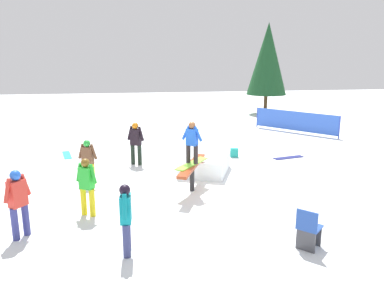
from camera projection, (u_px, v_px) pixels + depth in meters
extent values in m
plane|color=white|center=(192.00, 191.00, 11.03)|extent=(60.00, 60.00, 0.00)
cylinder|color=black|center=(192.00, 179.00, 10.95)|extent=(0.14, 0.14, 0.74)
cube|color=#A53F1E|center=(192.00, 165.00, 10.85)|extent=(2.32, 1.15, 0.08)
cube|color=white|center=(205.00, 164.00, 12.69)|extent=(2.23, 2.06, 0.59)
cube|color=#8AE33F|center=(192.00, 164.00, 10.84)|extent=(1.36, 1.14, 0.03)
cylinder|color=#292124|center=(188.00, 154.00, 10.84)|extent=(0.13, 0.13, 0.53)
cylinder|color=#292124|center=(196.00, 155.00, 10.72)|extent=(0.13, 0.13, 0.53)
cube|color=blue|center=(192.00, 137.00, 10.66)|extent=(0.35, 0.37, 0.48)
cylinder|color=blue|center=(186.00, 133.00, 10.73)|extent=(0.23, 0.27, 0.44)
cylinder|color=blue|center=(198.00, 134.00, 10.54)|extent=(0.23, 0.27, 0.44)
sphere|color=brown|center=(192.00, 125.00, 10.58)|extent=(0.20, 0.20, 0.20)
cylinder|color=gold|center=(92.00, 203.00, 9.22)|extent=(0.14, 0.14, 0.70)
cylinder|color=gold|center=(84.00, 201.00, 9.31)|extent=(0.14, 0.14, 0.70)
cube|color=green|center=(86.00, 178.00, 9.12)|extent=(0.35, 0.39, 0.55)
cylinder|color=green|center=(93.00, 174.00, 9.01)|extent=(0.17, 0.21, 0.49)
cylinder|color=green|center=(79.00, 172.00, 9.17)|extent=(0.17, 0.21, 0.49)
sphere|color=brown|center=(85.00, 163.00, 9.03)|extent=(0.21, 0.21, 0.21)
cylinder|color=navy|center=(15.00, 224.00, 8.01)|extent=(0.15, 0.15, 0.73)
cylinder|color=navy|center=(26.00, 219.00, 8.25)|extent=(0.15, 0.15, 0.73)
cube|color=red|center=(17.00, 193.00, 7.98)|extent=(0.42, 0.39, 0.58)
cylinder|color=red|center=(7.00, 191.00, 7.76)|extent=(0.23, 0.20, 0.52)
cylinder|color=red|center=(25.00, 184.00, 8.14)|extent=(0.23, 0.20, 0.52)
sphere|color=blue|center=(15.00, 175.00, 7.89)|extent=(0.23, 0.23, 0.23)
cylinder|color=black|center=(133.00, 154.00, 13.65)|extent=(0.15, 0.15, 0.74)
cylinder|color=black|center=(140.00, 155.00, 13.55)|extent=(0.15, 0.15, 0.74)
cube|color=black|center=(136.00, 137.00, 13.45)|extent=(0.37, 0.42, 0.59)
cylinder|color=black|center=(130.00, 133.00, 13.49)|extent=(0.19, 0.24, 0.53)
cylinder|color=black|center=(141.00, 134.00, 13.34)|extent=(0.19, 0.24, 0.53)
sphere|color=orange|center=(135.00, 126.00, 13.35)|extent=(0.23, 0.23, 0.23)
cylinder|color=yellow|center=(93.00, 174.00, 11.49)|extent=(0.14, 0.14, 0.66)
cylinder|color=yellow|center=(85.00, 174.00, 11.54)|extent=(0.14, 0.14, 0.66)
cube|color=brown|center=(88.00, 155.00, 11.38)|extent=(0.30, 0.38, 0.53)
cylinder|color=brown|center=(94.00, 152.00, 11.31)|extent=(0.15, 0.23, 0.48)
cylinder|color=brown|center=(81.00, 151.00, 11.39)|extent=(0.15, 0.23, 0.48)
sphere|color=green|center=(87.00, 143.00, 11.29)|extent=(0.21, 0.21, 0.21)
cylinder|color=navy|center=(126.00, 241.00, 7.33)|extent=(0.14, 0.14, 0.69)
cylinder|color=navy|center=(127.00, 235.00, 7.59)|extent=(0.14, 0.14, 0.69)
cube|color=#0D8A96|center=(126.00, 209.00, 7.32)|extent=(0.35, 0.22, 0.56)
cylinder|color=#0D8A96|center=(125.00, 207.00, 7.08)|extent=(0.23, 0.10, 0.50)
cylinder|color=#0D8A96|center=(126.00, 199.00, 7.49)|extent=(0.23, 0.10, 0.50)
sphere|color=black|center=(125.00, 190.00, 7.23)|extent=(0.22, 0.22, 0.22)
cube|color=#2CC3C0|center=(67.00, 155.00, 14.94)|extent=(1.29, 0.58, 0.02)
cube|color=navy|center=(289.00, 158.00, 14.55)|extent=(0.55, 1.27, 0.02)
cube|color=#3F3F44|center=(312.00, 234.00, 7.87)|extent=(0.30, 0.30, 0.44)
cube|color=#3F3F44|center=(306.00, 241.00, 7.59)|extent=(0.30, 0.30, 0.44)
cube|color=#284CA3|center=(310.00, 227.00, 7.68)|extent=(0.62, 0.62, 0.04)
cube|color=#284CA3|center=(307.00, 220.00, 7.47)|extent=(0.34, 0.33, 0.40)
cube|color=teal|center=(234.00, 153.00, 14.66)|extent=(0.27, 0.33, 0.34)
cylinder|color=blue|center=(339.00, 127.00, 17.77)|extent=(0.06, 0.06, 1.10)
cylinder|color=blue|center=(257.00, 117.00, 20.64)|extent=(0.06, 0.06, 1.10)
cube|color=blue|center=(295.00, 121.00, 19.19)|extent=(3.43, 2.95, 0.99)
cylinder|color=#4C331E|center=(265.00, 104.00, 25.40)|extent=(0.24, 0.24, 1.32)
cone|color=#194723|center=(268.00, 59.00, 24.71)|extent=(2.64, 2.64, 4.68)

